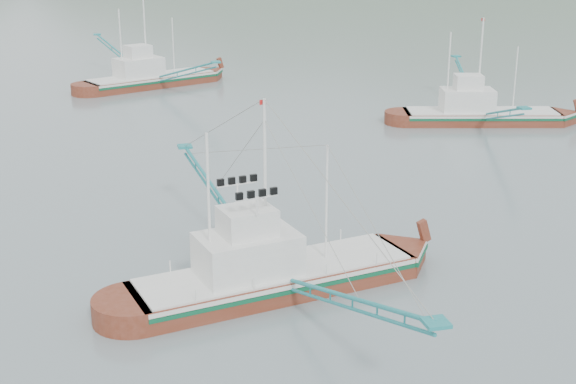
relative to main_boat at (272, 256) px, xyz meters
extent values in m
plane|color=slate|center=(1.77, -1.97, -1.68)|extent=(1200.00, 1200.00, 0.00)
cube|color=maroon|center=(0.15, 0.03, -1.51)|extent=(13.20, 5.97, 1.70)
cube|color=silver|center=(0.15, 0.03, -0.78)|extent=(12.97, 5.98, 0.19)
cube|color=#0B5231|center=(0.15, 0.03, -1.00)|extent=(12.97, 6.00, 0.19)
cube|color=silver|center=(0.15, 0.03, -0.61)|extent=(12.54, 5.67, 0.10)
cube|color=silver|center=(-1.10, -0.23, 0.28)|extent=(4.73, 3.54, 1.87)
cube|color=silver|center=(-1.10, -0.23, 1.81)|extent=(2.55, 2.29, 1.19)
cylinder|color=white|center=(-0.27, -0.06, 3.18)|extent=(0.14, 0.14, 7.66)
cylinder|color=white|center=(-2.77, -0.58, 2.60)|extent=(0.12, 0.12, 6.51)
cylinder|color=white|center=(2.65, 0.56, 2.03)|extent=(0.10, 0.10, 5.37)
cube|color=maroon|center=(-0.78, 49.76, -1.50)|extent=(13.69, 8.58, 1.78)
cube|color=silver|center=(-0.78, 49.76, -0.74)|extent=(13.47, 8.54, 0.20)
cube|color=#0B5231|center=(-0.78, 49.76, -0.96)|extent=(13.48, 8.56, 0.20)
cube|color=silver|center=(-0.78, 49.76, -0.56)|extent=(13.00, 8.16, 0.11)
cube|color=silver|center=(-2.01, 49.23, 0.37)|extent=(5.22, 4.39, 1.96)
cube|color=silver|center=(-2.01, 49.23, 1.98)|extent=(2.91, 2.72, 1.25)
cylinder|color=white|center=(-1.19, 49.59, 3.40)|extent=(0.14, 0.14, 8.02)
cylinder|color=white|center=(-3.64, 48.52, 2.80)|extent=(0.12, 0.12, 6.82)
cylinder|color=white|center=(1.68, 50.83, 2.20)|extent=(0.11, 0.11, 5.62)
cube|color=maroon|center=(24.00, 26.89, -1.51)|extent=(13.01, 6.33, 1.68)
cube|color=silver|center=(24.00, 26.89, -0.80)|extent=(12.78, 6.33, 0.18)
cube|color=#0B5231|center=(24.00, 26.89, -1.01)|extent=(12.79, 6.35, 0.18)
cube|color=silver|center=(24.00, 26.89, -0.63)|extent=(12.36, 6.01, 0.10)
cube|color=silver|center=(22.78, 27.20, 0.25)|extent=(4.72, 3.63, 1.84)
cube|color=silver|center=(22.78, 27.20, 1.76)|extent=(2.56, 2.32, 1.17)
cylinder|color=white|center=(23.60, 26.99, 3.10)|extent=(0.13, 0.13, 7.54)
cylinder|color=white|center=(21.16, 27.61, 2.53)|extent=(0.12, 0.12, 6.41)
cylinder|color=white|center=(26.44, 26.27, 1.97)|extent=(0.10, 0.10, 5.28)
camera|label=1|loc=(-7.30, -31.49, 13.66)|focal=50.00mm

